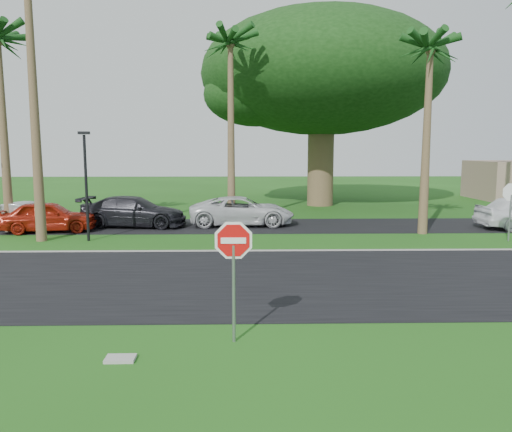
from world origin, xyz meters
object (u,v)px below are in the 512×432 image
Objects in this scene: car_minivan at (242,211)px; car_dark at (134,212)px; car_silver at (27,217)px; stop_sign_near at (234,256)px; car_red at (48,217)px; stop_sign_far at (511,200)px.

car_dark is at bearing 92.47° from car_minivan.
car_minivan is at bearing -73.11° from car_silver.
stop_sign_near reaches higher than car_red.
car_dark is (-16.89, 4.31, -1.01)m from stop_sign_far.
car_dark is at bearing -77.10° from car_red.
car_dark is at bearing -69.65° from car_silver.
stop_sign_near is 16.55m from car_red.
car_silver is at bearing -8.89° from stop_sign_far.
stop_sign_near and stop_sign_far have the same top height.
stop_sign_far is (11.50, 11.00, 0.00)m from stop_sign_near.
car_red is 9.33m from car_minivan.
car_silver is 0.93× the size of car_red.
car_minivan is at bearing -81.03° from car_dark.
car_dark reaches higher than car_minivan.
car_minivan is (5.46, 0.35, -0.02)m from car_dark.
stop_sign_far is 20.79m from car_red.
stop_sign_far reaches higher than car_silver.
car_red is 3.98m from car_dark.
car_silver is 10.49m from car_minivan.
car_dark reaches higher than car_red.
car_dark is 0.99× the size of car_minivan.
stop_sign_far reaches higher than car_dark.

